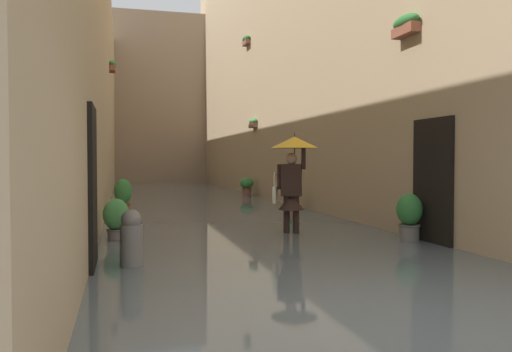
{
  "coord_description": "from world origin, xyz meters",
  "views": [
    {
      "loc": [
        2.34,
        4.07,
        1.5
      ],
      "look_at": [
        -0.31,
        -6.18,
        1.17
      ],
      "focal_mm": 36.44,
      "sensor_mm": 36.0,
      "label": 1
    }
  ],
  "objects_px": {
    "potted_plant_mid_left": "(247,186)",
    "potted_plant_near_right": "(123,198)",
    "potted_plant_far_left": "(293,200)",
    "mooring_bollard": "(131,242)",
    "potted_plant_mid_right": "(116,219)",
    "potted_plant_near_left": "(409,218)",
    "person_wading": "(293,167)"
  },
  "relations": [
    {
      "from": "potted_plant_mid_left",
      "to": "potted_plant_near_right",
      "type": "bearing_deg",
      "value": 52.19
    },
    {
      "from": "potted_plant_near_right",
      "to": "potted_plant_mid_left",
      "type": "distance_m",
      "value": 7.59
    },
    {
      "from": "potted_plant_mid_left",
      "to": "potted_plant_far_left",
      "type": "relative_size",
      "value": 1.12
    },
    {
      "from": "mooring_bollard",
      "to": "potted_plant_mid_left",
      "type": "bearing_deg",
      "value": -110.01
    },
    {
      "from": "potted_plant_far_left",
      "to": "potted_plant_near_right",
      "type": "bearing_deg",
      "value": 3.07
    },
    {
      "from": "potted_plant_mid_right",
      "to": "potted_plant_near_left",
      "type": "distance_m",
      "value": 5.08
    },
    {
      "from": "potted_plant_far_left",
      "to": "mooring_bollard",
      "type": "height_order",
      "value": "mooring_bollard"
    },
    {
      "from": "potted_plant_far_left",
      "to": "potted_plant_near_left",
      "type": "distance_m",
      "value": 5.82
    },
    {
      "from": "potted_plant_mid_left",
      "to": "mooring_bollard",
      "type": "height_order",
      "value": "mooring_bollard"
    },
    {
      "from": "person_wading",
      "to": "potted_plant_mid_left",
      "type": "bearing_deg",
      "value": -98.6
    },
    {
      "from": "potted_plant_near_right",
      "to": "potted_plant_near_left",
      "type": "distance_m",
      "value": 7.32
    },
    {
      "from": "potted_plant_mid_left",
      "to": "potted_plant_mid_right",
      "type": "height_order",
      "value": "potted_plant_mid_right"
    },
    {
      "from": "person_wading",
      "to": "mooring_bollard",
      "type": "distance_m",
      "value": 3.97
    },
    {
      "from": "potted_plant_mid_right",
      "to": "potted_plant_mid_left",
      "type": "bearing_deg",
      "value": -115.22
    },
    {
      "from": "person_wading",
      "to": "potted_plant_far_left",
      "type": "height_order",
      "value": "person_wading"
    },
    {
      "from": "person_wading",
      "to": "potted_plant_mid_right",
      "type": "xyz_separation_m",
      "value": [
        3.25,
        0.01,
        -0.89
      ]
    },
    {
      "from": "person_wading",
      "to": "mooring_bollard",
      "type": "bearing_deg",
      "value": 38.23
    },
    {
      "from": "potted_plant_near_left",
      "to": "mooring_bollard",
      "type": "relative_size",
      "value": 1.08
    },
    {
      "from": "person_wading",
      "to": "potted_plant_far_left",
      "type": "relative_size",
      "value": 2.79
    },
    {
      "from": "potted_plant_near_right",
      "to": "mooring_bollard",
      "type": "xyz_separation_m",
      "value": [
        -0.09,
        6.53,
        -0.12
      ]
    },
    {
      "from": "potted_plant_near_left",
      "to": "potted_plant_mid_right",
      "type": "bearing_deg",
      "value": -16.13
    },
    {
      "from": "potted_plant_mid_left",
      "to": "potted_plant_near_left",
      "type": "bearing_deg",
      "value": 90.5
    },
    {
      "from": "potted_plant_mid_left",
      "to": "potted_plant_mid_right",
      "type": "relative_size",
      "value": 0.98
    },
    {
      "from": "person_wading",
      "to": "potted_plant_mid_right",
      "type": "distance_m",
      "value": 3.37
    },
    {
      "from": "potted_plant_mid_left",
      "to": "potted_plant_mid_right",
      "type": "xyz_separation_m",
      "value": [
        4.78,
        10.15,
        -0.01
      ]
    },
    {
      "from": "potted_plant_mid_left",
      "to": "mooring_bollard",
      "type": "relative_size",
      "value": 0.95
    },
    {
      "from": "person_wading",
      "to": "potted_plant_mid_left",
      "type": "xyz_separation_m",
      "value": [
        -1.53,
        -10.14,
        -0.88
      ]
    },
    {
      "from": "person_wading",
      "to": "potted_plant_mid_left",
      "type": "height_order",
      "value": "person_wading"
    },
    {
      "from": "potted_plant_mid_left",
      "to": "potted_plant_near_left",
      "type": "xyz_separation_m",
      "value": [
        -0.1,
        11.56,
        0.03
      ]
    },
    {
      "from": "person_wading",
      "to": "potted_plant_mid_left",
      "type": "relative_size",
      "value": 2.48
    },
    {
      "from": "person_wading",
      "to": "potted_plant_mid_left",
      "type": "distance_m",
      "value": 10.29
    },
    {
      "from": "potted_plant_far_left",
      "to": "potted_plant_mid_left",
      "type": "bearing_deg",
      "value": -90.45
    }
  ]
}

